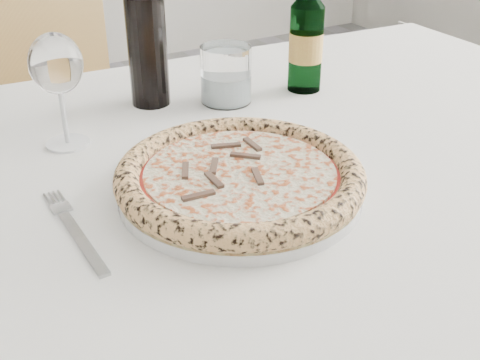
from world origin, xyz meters
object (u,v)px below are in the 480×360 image
at_px(dining_table, 205,212).
at_px(beer_bottle, 306,39).
at_px(chair_far, 77,123).
at_px(pizza, 240,176).
at_px(plate, 240,188).
at_px(tumbler, 226,78).
at_px(wine_glass, 56,67).
at_px(wine_bottle, 147,38).

distance_m(dining_table, beer_bottle, 0.38).
height_order(dining_table, chair_far, chair_far).
bearing_deg(pizza, dining_table, 90.00).
xyz_separation_m(plate, tumbler, (0.14, 0.29, 0.03)).
bearing_deg(plate, wine_glass, 119.90).
bearing_deg(dining_table, plate, -90.00).
xyz_separation_m(chair_far, tumbler, (0.12, -0.56, 0.27)).
bearing_deg(pizza, wine_bottle, 85.66).
height_order(dining_table, wine_bottle, wine_bottle).
relative_size(pizza, wine_glass, 1.88).
distance_m(pizza, wine_glass, 0.31).
distance_m(pizza, wine_bottle, 0.35).
bearing_deg(wine_bottle, tumbler, -26.82).
bearing_deg(wine_glass, wine_bottle, 27.56).
xyz_separation_m(wine_glass, beer_bottle, (0.44, 0.01, -0.03)).
relative_size(pizza, wine_bottle, 1.18).
bearing_deg(chair_far, pizza, -91.49).
distance_m(plate, wine_bottle, 0.36).
bearing_deg(wine_glass, pizza, -60.11).
distance_m(dining_table, tumbler, 0.26).
relative_size(dining_table, tumbler, 16.59).
bearing_deg(beer_bottle, wine_bottle, 163.72).
bearing_deg(plate, pizza, -161.69).
bearing_deg(tumbler, plate, -116.27).
height_order(pizza, wine_bottle, wine_bottle).
height_order(pizza, beer_bottle, beer_bottle).
distance_m(beer_bottle, wine_bottle, 0.28).
bearing_deg(chair_far, tumbler, -78.05).
relative_size(dining_table, wine_bottle, 6.05).
relative_size(wine_glass, beer_bottle, 0.72).
xyz_separation_m(plate, wine_bottle, (0.03, 0.34, 0.10)).
distance_m(dining_table, plate, 0.13).
bearing_deg(plate, tumbler, 63.73).
distance_m(plate, pizza, 0.02).
xyz_separation_m(plate, wine_glass, (-0.15, 0.25, 0.11)).
distance_m(wine_glass, tumbler, 0.30).
bearing_deg(chair_far, wine_bottle, -89.54).
bearing_deg(tumbler, dining_table, -127.24).
bearing_deg(wine_glass, chair_far, 74.20).
bearing_deg(wine_bottle, dining_table, -96.11).
relative_size(chair_far, wine_bottle, 3.51).
distance_m(plate, wine_glass, 0.31).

